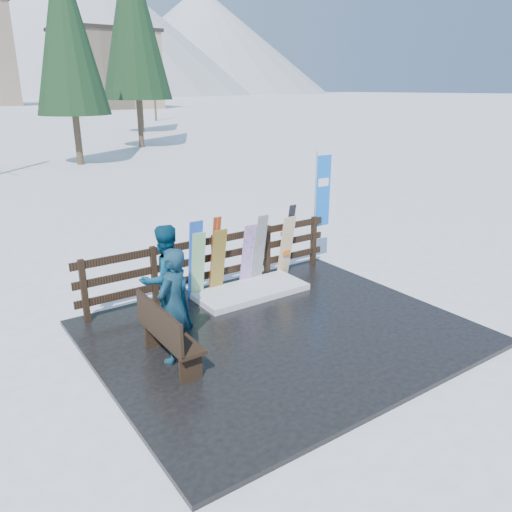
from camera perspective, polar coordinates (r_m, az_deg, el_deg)
ground at (r=8.61m, az=2.84°, el=-8.94°), size 700.00×700.00×0.00m
deck at (r=8.59m, az=2.85°, el=-8.70°), size 6.00×5.00×0.08m
fence at (r=10.01m, az=-4.74°, el=-0.33°), size 5.60×0.10×1.15m
snow_patch at (r=9.97m, az=-0.59°, el=-4.02°), size 2.25×1.00×0.12m
bench at (r=7.49m, az=-10.23°, el=-8.60°), size 0.40×1.50×0.97m
snowboard_0 at (r=9.53m, az=-6.96°, el=-0.52°), size 0.27×0.24×1.59m
snowboard_1 at (r=9.59m, az=-6.65°, el=-1.11°), size 0.27×0.23×1.36m
snowboard_2 at (r=9.80m, az=-4.35°, el=-0.64°), size 0.29×0.27×1.35m
snowboard_3 at (r=10.15m, az=-0.95°, el=0.06°), size 0.28×0.27×1.34m
snowboard_4 at (r=10.28m, az=0.39°, el=0.76°), size 0.26×0.29×1.49m
snowboard_5 at (r=10.70m, az=3.47°, el=1.08°), size 0.30×0.27×1.36m
ski_pair_a at (r=9.80m, az=-4.72°, el=0.12°), size 0.16×0.30×1.60m
ski_pair_b at (r=10.78m, az=3.72°, el=1.86°), size 0.17×0.28×1.59m
rental_flag at (r=11.40m, az=7.43°, el=6.87°), size 0.45×0.04×2.60m
person_front at (r=7.44m, az=-9.44°, el=-5.61°), size 0.77×0.69×1.76m
person_back at (r=8.34m, az=-10.34°, el=-2.63°), size 0.96×0.79×1.84m
trees at (r=54.37m, az=-25.74°, el=18.94°), size 41.91×68.68×12.86m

